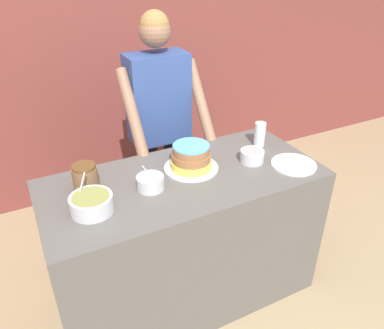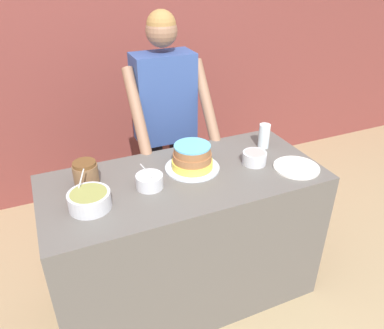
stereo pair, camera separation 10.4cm
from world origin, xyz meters
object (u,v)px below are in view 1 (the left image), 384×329
object	(u,v)px
person_baker	(159,113)
frosting_bowl_white	(150,182)
stoneware_jar	(85,178)
ceramic_plate	(294,164)
frosting_bowl_olive	(92,203)
frosting_bowl_pink	(252,156)
cake	(191,158)
drinking_glass	(260,134)

from	to	relation	value
person_baker	frosting_bowl_white	world-z (taller)	person_baker
frosting_bowl_white	stoneware_jar	xyz separation A→B (m)	(-0.30, 0.15, 0.03)
frosting_bowl_white	ceramic_plate	bearing A→B (deg)	-10.25
ceramic_plate	frosting_bowl_olive	bearing A→B (deg)	175.39
person_baker	stoneware_jar	world-z (taller)	person_baker
person_baker	frosting_bowl_pink	distance (m)	0.77
frosting_bowl_pink	stoneware_jar	distance (m)	0.96
person_baker	frosting_bowl_olive	size ratio (longest dim) A/B	8.15
stoneware_jar	cake	bearing A→B (deg)	-5.36
frosting_bowl_pink	drinking_glass	distance (m)	0.23
frosting_bowl_pink	ceramic_plate	bearing A→B (deg)	-37.64
person_baker	frosting_bowl_pink	bearing A→B (deg)	-66.63
cake	frosting_bowl_pink	bearing A→B (deg)	-14.33
frosting_bowl_pink	drinking_glass	world-z (taller)	drinking_glass
frosting_bowl_olive	cake	bearing A→B (deg)	13.61
cake	stoneware_jar	world-z (taller)	cake
frosting_bowl_pink	person_baker	bearing A→B (deg)	113.37
cake	frosting_bowl_olive	bearing A→B (deg)	-166.39
frosting_bowl_olive	ceramic_plate	world-z (taller)	frosting_bowl_olive
frosting_bowl_olive	ceramic_plate	size ratio (longest dim) A/B	0.78
ceramic_plate	frosting_bowl_white	bearing A→B (deg)	169.75
drinking_glass	stoneware_jar	bearing A→B (deg)	-179.40
person_baker	frosting_bowl_pink	xyz separation A→B (m)	(0.30, -0.70, -0.07)
frosting_bowl_pink	cake	bearing A→B (deg)	165.67
frosting_bowl_pink	frosting_bowl_white	distance (m)	0.65
person_baker	frosting_bowl_white	size ratio (longest dim) A/B	9.35
cake	frosting_bowl_white	bearing A→B (deg)	-162.61
cake	stoneware_jar	distance (m)	0.59
drinking_glass	stoneware_jar	xyz separation A→B (m)	(-1.12, -0.01, -0.01)
frosting_bowl_olive	drinking_glass	world-z (taller)	frosting_bowl_olive
ceramic_plate	frosting_bowl_pink	bearing A→B (deg)	142.36
person_baker	frosting_bowl_olive	distance (m)	1.01
frosting_bowl_olive	frosting_bowl_white	distance (m)	0.33
frosting_bowl_white	person_baker	bearing A→B (deg)	63.72
frosting_bowl_olive	ceramic_plate	xyz separation A→B (m)	(1.17, -0.09, -0.04)
drinking_glass	stoneware_jar	distance (m)	1.12
drinking_glass	ceramic_plate	bearing A→B (deg)	-84.74
frosting_bowl_olive	frosting_bowl_white	world-z (taller)	frosting_bowl_white
ceramic_plate	stoneware_jar	distance (m)	1.19
frosting_bowl_pink	ceramic_plate	size ratio (longest dim) A/B	0.53
frosting_bowl_olive	drinking_glass	xyz separation A→B (m)	(1.14, 0.22, 0.03)
cake	frosting_bowl_white	xyz separation A→B (m)	(-0.29, -0.09, -0.03)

